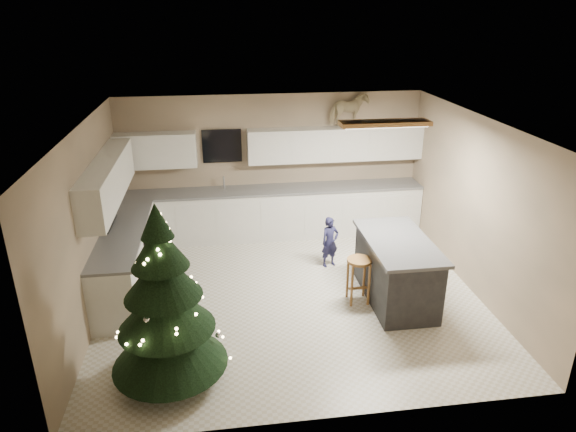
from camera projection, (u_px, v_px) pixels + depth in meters
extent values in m
plane|color=silver|center=(291.00, 295.00, 7.70)|extent=(5.50, 5.50, 0.00)
cube|color=tan|center=(272.00, 165.00, 9.50)|extent=(5.50, 0.02, 2.60)
cube|color=tan|center=(329.00, 313.00, 4.92)|extent=(5.50, 0.02, 2.60)
cube|color=tan|center=(88.00, 226.00, 6.85)|extent=(0.02, 5.00, 2.60)
cube|color=tan|center=(476.00, 206.00, 7.56)|extent=(0.02, 5.00, 2.60)
cube|color=silver|center=(292.00, 124.00, 6.71)|extent=(5.50, 5.00, 0.02)
cube|color=#935D2F|center=(385.00, 123.00, 6.99)|extent=(1.25, 0.32, 0.06)
cube|color=white|center=(385.00, 126.00, 7.00)|extent=(1.15, 0.24, 0.02)
cube|color=silver|center=(274.00, 213.00, 9.54)|extent=(5.48, 0.60, 0.90)
cube|color=silver|center=(126.00, 261.00, 7.76)|extent=(0.60, 2.60, 0.90)
cube|color=slate|center=(274.00, 190.00, 9.36)|extent=(5.48, 0.62, 0.04)
cube|color=slate|center=(123.00, 233.00, 7.59)|extent=(0.62, 2.60, 0.04)
cube|color=silver|center=(156.00, 150.00, 8.92)|extent=(1.40, 0.35, 0.60)
cube|color=silver|center=(335.00, 144.00, 9.33)|extent=(3.20, 0.35, 0.60)
cube|color=silver|center=(108.00, 180.00, 7.39)|extent=(0.35, 2.60, 0.60)
cube|color=black|center=(222.00, 146.00, 9.20)|extent=(0.70, 0.04, 0.60)
cube|color=#99999E|center=(224.00, 193.00, 9.26)|extent=(0.55, 0.40, 0.06)
cylinder|color=#99999E|center=(224.00, 183.00, 9.29)|extent=(0.03, 0.03, 0.24)
cube|color=black|center=(130.00, 252.00, 8.04)|extent=(0.64, 0.75, 0.90)
cube|color=black|center=(108.00, 218.00, 7.78)|extent=(0.10, 0.75, 0.30)
cube|color=black|center=(396.00, 271.00, 7.46)|extent=(0.80, 1.60, 0.90)
cube|color=#3C3C3E|center=(399.00, 242.00, 7.28)|extent=(0.90, 1.70, 0.05)
cylinder|color=#935D2F|center=(359.00, 261.00, 7.32)|extent=(0.36, 0.36, 0.04)
cylinder|color=#935D2F|center=(352.00, 286.00, 7.32)|extent=(0.04, 0.04, 0.64)
cylinder|color=#935D2F|center=(369.00, 285.00, 7.35)|extent=(0.04, 0.04, 0.64)
cylinder|color=#935D2F|center=(348.00, 278.00, 7.55)|extent=(0.04, 0.04, 0.64)
cylinder|color=#935D2F|center=(364.00, 277.00, 7.58)|extent=(0.04, 0.04, 0.64)
cube|color=#935D2F|center=(358.00, 288.00, 7.49)|extent=(0.27, 0.03, 0.03)
cylinder|color=#3F2816|center=(171.00, 366.00, 5.97)|extent=(0.12, 0.12, 0.29)
cone|color=black|center=(168.00, 338.00, 5.82)|extent=(1.32, 1.32, 0.68)
cone|color=black|center=(165.00, 305.00, 5.65)|extent=(1.09, 1.09, 0.58)
cone|color=black|center=(162.00, 274.00, 5.51)|extent=(0.85, 0.85, 0.53)
cone|color=black|center=(159.00, 246.00, 5.38)|extent=(0.62, 0.62, 0.49)
cone|color=black|center=(156.00, 220.00, 5.27)|extent=(0.35, 0.35, 0.39)
sphere|color=#FFD88C|center=(230.00, 354.00, 6.02)|extent=(0.03, 0.03, 0.03)
sphere|color=#FFD88C|center=(224.00, 339.00, 6.22)|extent=(0.03, 0.03, 0.03)
sphere|color=#FFD88C|center=(212.00, 327.00, 6.37)|extent=(0.03, 0.03, 0.03)
sphere|color=#FFD88C|center=(195.00, 319.00, 6.44)|extent=(0.03, 0.03, 0.03)
sphere|color=#FFD88C|center=(176.00, 315.00, 6.43)|extent=(0.03, 0.03, 0.03)
sphere|color=#FFD88C|center=(157.00, 315.00, 6.33)|extent=(0.03, 0.03, 0.03)
sphere|color=#FFD88C|center=(139.00, 318.00, 6.18)|extent=(0.03, 0.03, 0.03)
sphere|color=#FFD88C|center=(126.00, 324.00, 5.98)|extent=(0.03, 0.03, 0.03)
sphere|color=#FFD88C|center=(118.00, 331.00, 5.77)|extent=(0.03, 0.03, 0.03)
sphere|color=#FFD88C|center=(118.00, 338.00, 5.57)|extent=(0.03, 0.03, 0.03)
sphere|color=#FFD88C|center=(125.00, 343.00, 5.40)|extent=(0.03, 0.03, 0.03)
sphere|color=#FFD88C|center=(138.00, 344.00, 5.30)|extent=(0.03, 0.03, 0.03)
sphere|color=#FFD88C|center=(154.00, 342.00, 5.26)|extent=(0.03, 0.03, 0.03)
sphere|color=#FFD88C|center=(172.00, 335.00, 5.28)|extent=(0.03, 0.03, 0.03)
sphere|color=#FFD88C|center=(186.00, 325.00, 5.36)|extent=(0.03, 0.03, 0.03)
sphere|color=#FFD88C|center=(197.00, 314.00, 5.47)|extent=(0.03, 0.03, 0.03)
sphere|color=#FFD88C|center=(201.00, 302.00, 5.59)|extent=(0.03, 0.03, 0.03)
sphere|color=#FFD88C|center=(200.00, 291.00, 5.71)|extent=(0.03, 0.03, 0.03)
sphere|color=#FFD88C|center=(194.00, 281.00, 5.81)|extent=(0.03, 0.03, 0.03)
sphere|color=#FFD88C|center=(185.00, 274.00, 5.86)|extent=(0.03, 0.03, 0.03)
sphere|color=#FFD88C|center=(174.00, 269.00, 5.86)|extent=(0.03, 0.03, 0.03)
sphere|color=#FFD88C|center=(162.00, 266.00, 5.83)|extent=(0.03, 0.03, 0.03)
sphere|color=#FFD88C|center=(151.00, 265.00, 5.75)|extent=(0.03, 0.03, 0.03)
sphere|color=#FFD88C|center=(143.00, 265.00, 5.64)|extent=(0.03, 0.03, 0.03)
sphere|color=#FFD88C|center=(137.00, 265.00, 5.53)|extent=(0.03, 0.03, 0.03)
sphere|color=#FFD88C|center=(136.00, 266.00, 5.42)|extent=(0.03, 0.03, 0.03)
sphere|color=#FFD88C|center=(138.00, 265.00, 5.32)|extent=(0.03, 0.03, 0.03)
sphere|color=#FFD88C|center=(143.00, 263.00, 5.25)|extent=(0.03, 0.03, 0.03)
sphere|color=#FFD88C|center=(149.00, 260.00, 5.22)|extent=(0.03, 0.03, 0.03)
sphere|color=#FFD88C|center=(157.00, 255.00, 5.21)|extent=(0.03, 0.03, 0.03)
sphere|color=#FFD88C|center=(163.00, 249.00, 5.22)|extent=(0.03, 0.03, 0.03)
sphere|color=#FFD88C|center=(167.00, 242.00, 5.25)|extent=(0.03, 0.03, 0.03)
sphere|color=#FFD88C|center=(169.00, 236.00, 5.28)|extent=(0.03, 0.03, 0.03)
sphere|color=#FFD88C|center=(168.00, 229.00, 5.31)|extent=(0.03, 0.03, 0.03)
sphere|color=#FFD88C|center=(166.00, 223.00, 5.33)|extent=(0.03, 0.03, 0.03)
sphere|color=#FFD88C|center=(163.00, 218.00, 5.32)|extent=(0.03, 0.03, 0.03)
sphere|color=#FFD88C|center=(159.00, 214.00, 5.30)|extent=(0.03, 0.03, 0.03)
sphere|color=silver|center=(219.00, 341.00, 5.93)|extent=(0.07, 0.07, 0.07)
sphere|color=silver|center=(146.00, 308.00, 6.06)|extent=(0.07, 0.07, 0.07)
sphere|color=silver|center=(151.00, 320.00, 5.31)|extent=(0.07, 0.07, 0.07)
sphere|color=silver|center=(186.00, 273.00, 5.63)|extent=(0.07, 0.07, 0.07)
sphere|color=silver|center=(148.00, 251.00, 5.48)|extent=(0.07, 0.07, 0.07)
sphere|color=silver|center=(156.00, 231.00, 5.26)|extent=(0.07, 0.07, 0.07)
imported|color=#1E1D3E|center=(330.00, 242.00, 8.44)|extent=(0.36, 0.30, 0.86)
cube|color=#935D2F|center=(349.00, 127.00, 9.20)|extent=(0.27, 0.02, 0.02)
cube|color=#935D2F|center=(347.00, 126.00, 9.28)|extent=(0.27, 0.02, 0.02)
imported|color=beige|center=(349.00, 110.00, 9.13)|extent=(0.75, 0.49, 0.58)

